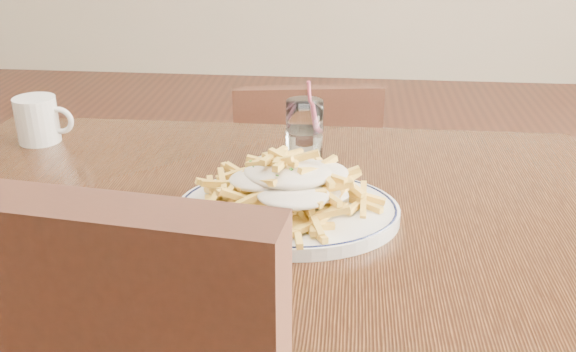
# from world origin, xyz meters

# --- Properties ---
(table) EXTENTS (1.20, 0.80, 0.75)m
(table) POSITION_xyz_m (0.00, 0.00, 0.67)
(table) COLOR black
(table) RESTS_ON ground
(chair_far) EXTENTS (0.41, 0.41, 0.78)m
(chair_far) POSITION_xyz_m (0.03, 0.66, 0.44)
(chair_far) COLOR black
(chair_far) RESTS_ON ground
(fries_plate) EXTENTS (0.36, 0.31, 0.02)m
(fries_plate) POSITION_xyz_m (0.06, -0.02, 0.76)
(fries_plate) COLOR white
(fries_plate) RESTS_ON table
(loaded_fries) EXTENTS (0.25, 0.20, 0.08)m
(loaded_fries) POSITION_xyz_m (0.06, -0.02, 0.81)
(loaded_fries) COLOR #E9BC47
(loaded_fries) RESTS_ON fries_plate
(napkin) EXTENTS (0.19, 0.13, 0.01)m
(napkin) POSITION_xyz_m (-0.30, -0.06, 0.75)
(napkin) COLOR silver
(napkin) RESTS_ON table
(cutlery) EXTENTS (0.18, 0.09, 0.01)m
(cutlery) POSITION_xyz_m (-0.30, -0.06, 0.76)
(cutlery) COLOR silver
(cutlery) RESTS_ON napkin
(water_glass) EXTENTS (0.07, 0.07, 0.15)m
(water_glass) POSITION_xyz_m (0.06, 0.22, 0.80)
(water_glass) COLOR white
(water_glass) RESTS_ON table
(coffee_mug) EXTENTS (0.12, 0.08, 0.09)m
(coffee_mug) POSITION_xyz_m (-0.47, 0.25, 0.80)
(coffee_mug) COLOR white
(coffee_mug) RESTS_ON table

